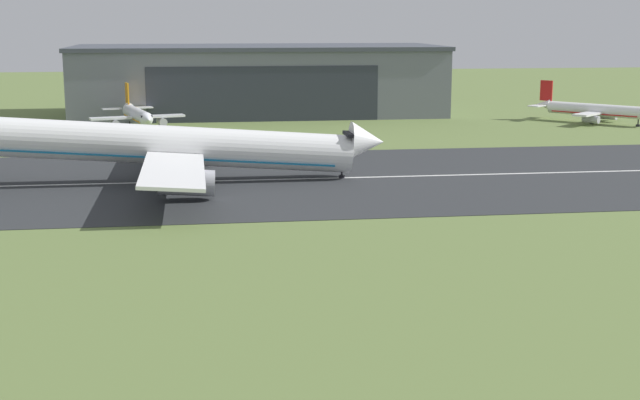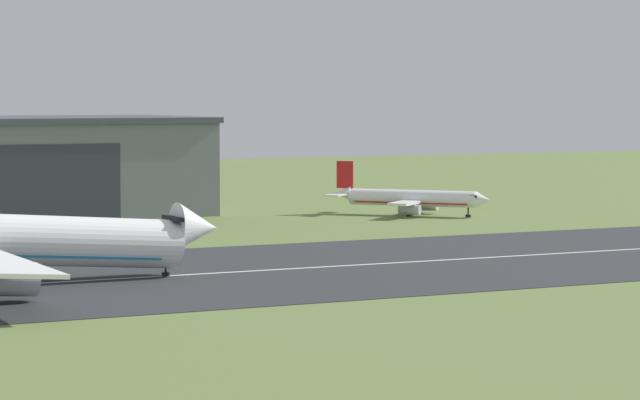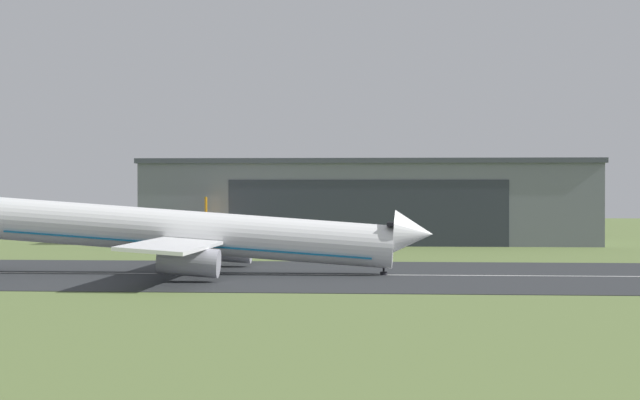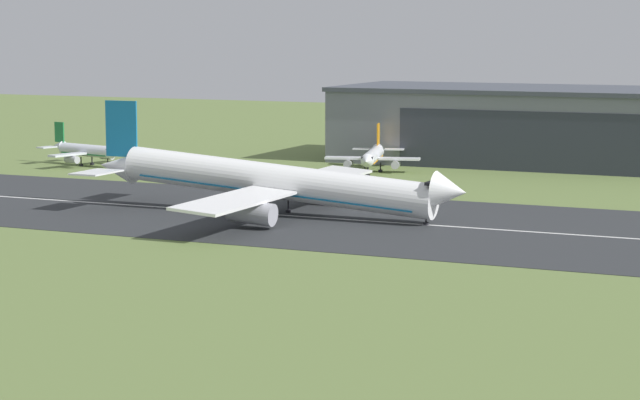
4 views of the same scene
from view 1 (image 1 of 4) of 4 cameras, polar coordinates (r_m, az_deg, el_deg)
name	(u,v)px [view 1 (image 1 of 4)]	position (r m, az deg, el deg)	size (l,w,h in m)	color
ground_plane	(461,338)	(62.35, 9.01, -8.71)	(648.95, 648.95, 0.00)	olive
runway_strip	(328,178)	(121.56, 0.49, 1.39)	(408.95, 50.91, 0.06)	#2B2D30
runway_centreline	(328,178)	(121.55, 0.49, 1.41)	(368.05, 0.70, 0.01)	silver
hangar_building	(258,80)	(205.99, -3.99, 7.69)	(82.73, 34.44, 15.47)	slate
airplane_landing	(165,146)	(119.56, -9.88, 3.40)	(60.13, 54.28, 16.31)	white
airplane_parked_west	(137,115)	(177.94, -11.64, 5.35)	(18.35, 22.88, 8.65)	silver
airplane_parked_far_east	(594,110)	(195.11, 17.14, 5.51)	(21.80, 23.46, 8.42)	white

